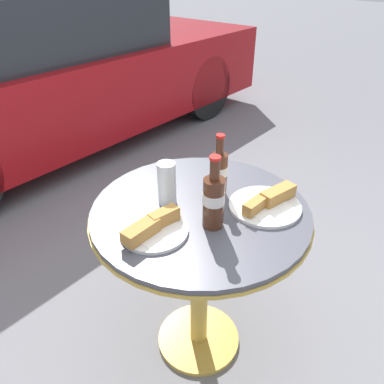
{
  "coord_description": "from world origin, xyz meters",
  "views": [
    {
      "loc": [
        -0.84,
        -0.66,
        1.47
      ],
      "look_at": [
        0.0,
        0.04,
        0.77
      ],
      "focal_mm": 35.0,
      "sensor_mm": 36.0,
      "label": 1
    }
  ],
  "objects_px": {
    "parked_car": "(44,73)",
    "drinking_glass": "(167,185)",
    "lunch_plate_near": "(267,203)",
    "bistro_table": "(200,240)",
    "cola_bottle_left": "(214,200)",
    "lunch_plate_far": "(153,228)",
    "cola_bottle_right": "(219,172)"
  },
  "relations": [
    {
      "from": "drinking_glass",
      "to": "lunch_plate_near",
      "type": "height_order",
      "value": "drinking_glass"
    },
    {
      "from": "cola_bottle_left",
      "to": "drinking_glass",
      "type": "height_order",
      "value": "cola_bottle_left"
    },
    {
      "from": "cola_bottle_left",
      "to": "parked_car",
      "type": "xyz_separation_m",
      "value": [
        0.92,
        2.53,
        -0.23
      ]
    },
    {
      "from": "bistro_table",
      "to": "lunch_plate_far",
      "type": "relative_size",
      "value": 3.44
    },
    {
      "from": "lunch_plate_near",
      "to": "drinking_glass",
      "type": "bearing_deg",
      "value": 124.94
    },
    {
      "from": "bistro_table",
      "to": "cola_bottle_left",
      "type": "xyz_separation_m",
      "value": [
        -0.05,
        -0.09,
        0.24
      ]
    },
    {
      "from": "cola_bottle_left",
      "to": "lunch_plate_near",
      "type": "relative_size",
      "value": 1.0
    },
    {
      "from": "lunch_plate_far",
      "to": "cola_bottle_right",
      "type": "bearing_deg",
      "value": -4.04
    },
    {
      "from": "cola_bottle_left",
      "to": "parked_car",
      "type": "bearing_deg",
      "value": 70.03
    },
    {
      "from": "lunch_plate_near",
      "to": "parked_car",
      "type": "xyz_separation_m",
      "value": [
        0.72,
        2.61,
        -0.15
      ]
    },
    {
      "from": "cola_bottle_right",
      "to": "lunch_plate_far",
      "type": "distance_m",
      "value": 0.32
    },
    {
      "from": "bistro_table",
      "to": "lunch_plate_far",
      "type": "height_order",
      "value": "lunch_plate_far"
    },
    {
      "from": "bistro_table",
      "to": "cola_bottle_right",
      "type": "xyz_separation_m",
      "value": [
        0.11,
        0.01,
        0.24
      ]
    },
    {
      "from": "lunch_plate_far",
      "to": "bistro_table",
      "type": "bearing_deg",
      "value": -7.81
    },
    {
      "from": "bistro_table",
      "to": "lunch_plate_near",
      "type": "bearing_deg",
      "value": -48.99
    },
    {
      "from": "lunch_plate_near",
      "to": "cola_bottle_left",
      "type": "bearing_deg",
      "value": 157.78
    },
    {
      "from": "bistro_table",
      "to": "drinking_glass",
      "type": "height_order",
      "value": "drinking_glass"
    },
    {
      "from": "cola_bottle_left",
      "to": "lunch_plate_near",
      "type": "distance_m",
      "value": 0.23
    },
    {
      "from": "drinking_glass",
      "to": "parked_car",
      "type": "relative_size",
      "value": 0.04
    },
    {
      "from": "cola_bottle_left",
      "to": "lunch_plate_far",
      "type": "distance_m",
      "value": 0.21
    },
    {
      "from": "lunch_plate_far",
      "to": "parked_car",
      "type": "xyz_separation_m",
      "value": [
        1.07,
        2.41,
        -0.15
      ]
    },
    {
      "from": "lunch_plate_near",
      "to": "lunch_plate_far",
      "type": "xyz_separation_m",
      "value": [
        -0.36,
        0.2,
        0.0
      ]
    },
    {
      "from": "lunch_plate_near",
      "to": "lunch_plate_far",
      "type": "height_order",
      "value": "same"
    },
    {
      "from": "cola_bottle_left",
      "to": "drinking_glass",
      "type": "relative_size",
      "value": 1.59
    },
    {
      "from": "lunch_plate_near",
      "to": "parked_car",
      "type": "relative_size",
      "value": 0.06
    },
    {
      "from": "cola_bottle_left",
      "to": "lunch_plate_far",
      "type": "bearing_deg",
      "value": 142.24
    },
    {
      "from": "cola_bottle_right",
      "to": "lunch_plate_near",
      "type": "bearing_deg",
      "value": -77.22
    },
    {
      "from": "drinking_glass",
      "to": "lunch_plate_far",
      "type": "xyz_separation_m",
      "value": [
        -0.16,
        -0.08,
        -0.05
      ]
    },
    {
      "from": "cola_bottle_right",
      "to": "parked_car",
      "type": "relative_size",
      "value": 0.06
    },
    {
      "from": "drinking_glass",
      "to": "lunch_plate_near",
      "type": "xyz_separation_m",
      "value": [
        0.2,
        -0.29,
        -0.05
      ]
    },
    {
      "from": "lunch_plate_near",
      "to": "cola_bottle_right",
      "type": "bearing_deg",
      "value": 102.78
    },
    {
      "from": "parked_car",
      "to": "drinking_glass",
      "type": "bearing_deg",
      "value": -111.51
    }
  ]
}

